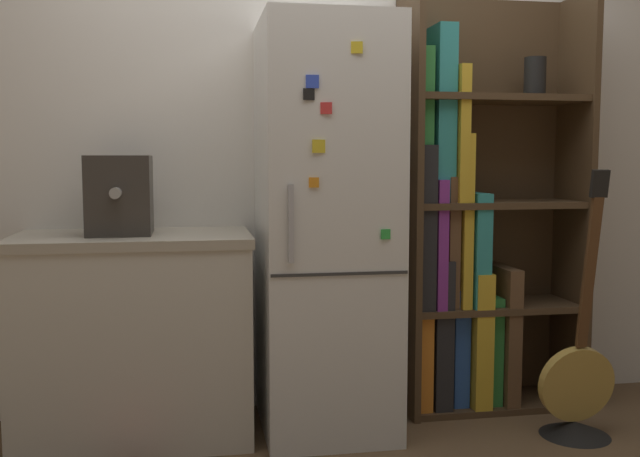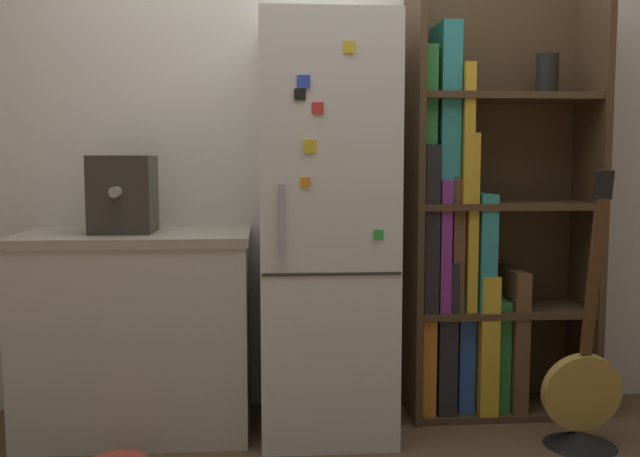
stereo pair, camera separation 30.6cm
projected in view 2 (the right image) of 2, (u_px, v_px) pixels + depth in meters
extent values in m
plane|color=brown|center=(328.00, 438.00, 3.00)|extent=(16.00, 16.00, 0.00)
cube|color=white|center=(319.00, 132.00, 3.35)|extent=(8.00, 0.05, 2.60)
cube|color=white|center=(325.00, 229.00, 3.05)|extent=(0.55, 0.62, 1.75)
cube|color=#333333|center=(332.00, 274.00, 2.76)|extent=(0.54, 0.01, 0.01)
cube|color=#B2B2B7|center=(282.00, 224.00, 2.71)|extent=(0.02, 0.02, 0.30)
cube|color=yellow|center=(349.00, 47.00, 2.68)|extent=(0.04, 0.02, 0.04)
cube|color=red|center=(318.00, 108.00, 2.69)|extent=(0.04, 0.01, 0.04)
cube|color=yellow|center=(310.00, 146.00, 2.70)|extent=(0.05, 0.01, 0.05)
cube|color=blue|center=(303.00, 82.00, 2.68)|extent=(0.05, 0.01, 0.05)
cube|color=orange|center=(305.00, 182.00, 2.71)|extent=(0.04, 0.01, 0.04)
cube|color=black|center=(300.00, 94.00, 2.68)|extent=(0.04, 0.01, 0.04)
cube|color=green|center=(378.00, 235.00, 2.75)|extent=(0.04, 0.01, 0.04)
cube|color=#4C3823|center=(413.00, 206.00, 3.21)|extent=(0.03, 0.36, 1.93)
cube|color=#4C3823|center=(588.00, 205.00, 3.27)|extent=(0.03, 0.36, 1.93)
cube|color=#4C3823|center=(490.00, 203.00, 3.40)|extent=(0.84, 0.03, 1.93)
cube|color=#4C3823|center=(496.00, 408.00, 3.33)|extent=(0.78, 0.33, 0.03)
cube|color=#4C3823|center=(499.00, 309.00, 3.28)|extent=(0.78, 0.33, 0.03)
cube|color=#4C3823|center=(501.00, 205.00, 3.24)|extent=(0.78, 0.33, 0.03)
cube|color=#4C3823|center=(504.00, 98.00, 3.19)|extent=(0.78, 0.33, 0.03)
cube|color=orange|center=(423.00, 330.00, 3.27)|extent=(0.06, 0.30, 0.72)
cube|color=#262628|center=(441.00, 334.00, 3.27)|extent=(0.08, 0.28, 0.69)
cube|color=#2D59B2|center=(461.00, 347.00, 3.29)|extent=(0.07, 0.24, 0.55)
cube|color=gold|center=(480.00, 339.00, 3.28)|extent=(0.08, 0.32, 0.63)
cube|color=#338C3F|center=(496.00, 351.00, 3.30)|extent=(0.06, 0.25, 0.51)
cube|color=brown|center=(511.00, 337.00, 3.30)|extent=(0.07, 0.31, 0.64)
cube|color=#262628|center=(425.00, 227.00, 3.21)|extent=(0.06, 0.29, 0.74)
cube|color=purple|center=(438.00, 244.00, 3.23)|extent=(0.05, 0.31, 0.58)
cube|color=brown|center=(452.00, 242.00, 3.23)|extent=(0.05, 0.25, 0.60)
cube|color=gold|center=(465.00, 221.00, 3.23)|extent=(0.04, 0.30, 0.79)
cube|color=teal|center=(479.00, 250.00, 3.25)|extent=(0.07, 0.31, 0.52)
cube|color=#338C3F|center=(425.00, 126.00, 3.18)|extent=(0.05, 0.24, 0.68)
cube|color=teal|center=(445.00, 114.00, 3.18)|extent=(0.08, 0.26, 0.79)
cube|color=gold|center=(461.00, 134.00, 3.18)|extent=(0.05, 0.29, 0.61)
cylinder|color=black|center=(547.00, 74.00, 3.19)|extent=(0.10, 0.10, 0.18)
cube|color=beige|center=(138.00, 336.00, 3.07)|extent=(0.95, 0.55, 0.82)
cube|color=#B2A893|center=(136.00, 237.00, 3.03)|extent=(0.97, 0.57, 0.04)
cube|color=#38332D|center=(123.00, 194.00, 3.01)|extent=(0.26, 0.26, 0.32)
cylinder|color=#A5A39E|center=(115.00, 192.00, 2.85)|extent=(0.04, 0.06, 0.04)
cone|color=black|center=(580.00, 438.00, 2.92)|extent=(0.30, 0.30, 0.06)
cylinder|color=gold|center=(582.00, 392.00, 2.90)|extent=(0.33, 0.09, 0.33)
cube|color=brown|center=(594.00, 278.00, 2.79)|extent=(0.04, 0.11, 0.63)
cube|color=black|center=(603.00, 185.00, 2.70)|extent=(0.07, 0.04, 0.11)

